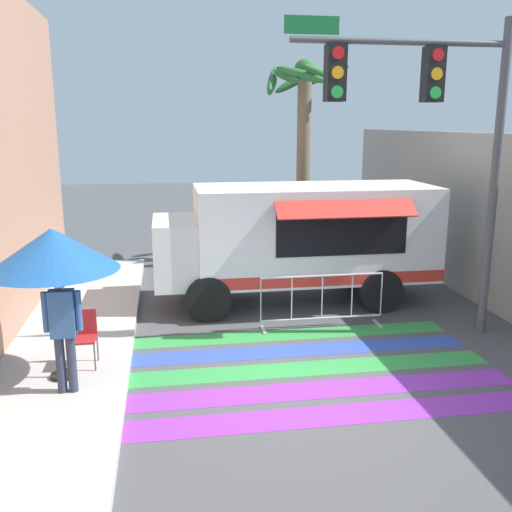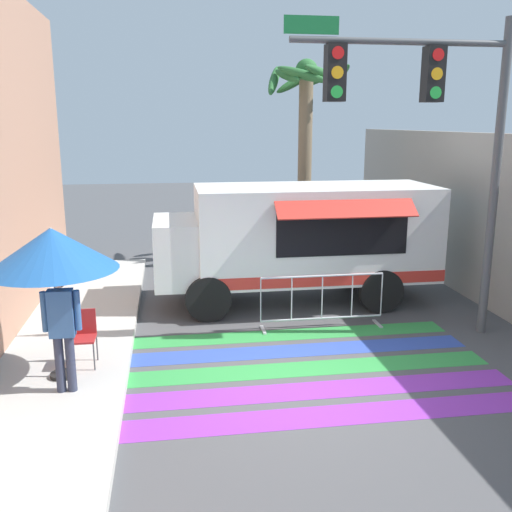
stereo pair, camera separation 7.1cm
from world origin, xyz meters
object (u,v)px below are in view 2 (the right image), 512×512
Objects in this scene: food_truck at (294,236)px; traffic_signal_pole at (431,115)px; barricade_front at (322,301)px; vendor_person at (62,324)px; folding_chair at (82,332)px; patio_umbrella at (52,249)px; palm_tree at (305,122)px.

traffic_signal_pole is (1.84, -2.35, 2.51)m from food_truck.
traffic_signal_pole is 3.89m from barricade_front.
folding_chair is at bearing 74.53° from vendor_person.
food_truck is 5.12m from folding_chair.
food_truck is 3.90m from traffic_signal_pole.
barricade_front is (0.20, -1.66, -0.95)m from food_truck.
traffic_signal_pole is at bearing -10.32° from folding_chair.
patio_umbrella is at bearing -137.51° from folding_chair.
folding_chair is 0.16× the size of palm_tree.
food_truck is 1.08× the size of palm_tree.
barricade_front is (4.24, 1.39, -0.14)m from folding_chair.
patio_umbrella is at bearing -157.87° from barricade_front.
vendor_person is at bearing -124.04° from palm_tree.
food_truck is 5.76m from vendor_person.
patio_umbrella is at bearing 98.24° from vendor_person.
vendor_person reaches higher than folding_chair.
vendor_person is 4.97m from barricade_front.
food_truck is 4.64m from palm_tree.
patio_umbrella is at bearing -126.56° from palm_tree.
traffic_signal_pole is 6.43× the size of folding_chair.
folding_chair is at bearing -142.94° from food_truck.
food_truck is at bearing 39.10° from patio_umbrella.
traffic_signal_pole is at bearing -51.85° from food_truck.
food_truck is at bearing 35.10° from vendor_person.
folding_chair is at bearing -173.19° from traffic_signal_pole.
folding_chair is 0.50× the size of vendor_person.
vendor_person is at bearing -164.70° from traffic_signal_pole.
traffic_signal_pole reaches higher than food_truck.
vendor_person is (-0.11, -0.94, 0.48)m from folding_chair.
palm_tree is (5.27, 7.81, 2.71)m from vendor_person.
folding_chair is 4.46m from barricade_front.
traffic_signal_pole is 3.18× the size of vendor_person.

